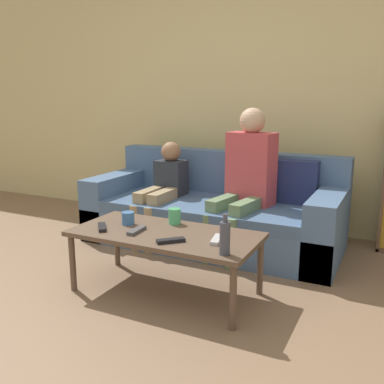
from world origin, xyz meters
name	(u,v)px	position (x,y,z in m)	size (l,w,h in m)	color
ground_plane	(92,330)	(0.00, 0.00, 0.00)	(22.00, 22.00, 0.00)	#84664C
wall_back	(242,92)	(0.00, 2.33, 1.30)	(12.00, 0.06, 2.60)	beige
couch	(215,214)	(0.03, 1.64, 0.26)	(2.15, 0.91, 0.77)	#4C6B93
coffee_table	(165,238)	(0.13, 0.59, 0.37)	(1.20, 0.57, 0.41)	brown
person_adult	(247,173)	(0.33, 1.57, 0.66)	(0.44, 0.67, 1.17)	#66845B
person_child	(163,186)	(-0.41, 1.51, 0.49)	(0.26, 0.63, 0.86)	#9E8966
cup_near	(128,218)	(-0.17, 0.63, 0.45)	(0.09, 0.09, 0.09)	#3D70B2
cup_far	(175,216)	(0.10, 0.78, 0.46)	(0.08, 0.08, 0.11)	#4CB77A
tv_remote_0	(217,240)	(0.50, 0.57, 0.42)	(0.08, 0.18, 0.02)	#B7B7BC
tv_remote_1	(171,241)	(0.26, 0.43, 0.42)	(0.16, 0.15, 0.02)	black
tv_remote_2	(137,231)	(-0.03, 0.51, 0.42)	(0.06, 0.17, 0.02)	#47474C
tv_remote_3	(102,227)	(-0.27, 0.47, 0.42)	(0.15, 0.16, 0.02)	black
bottle	(225,237)	(0.62, 0.39, 0.51)	(0.06, 0.06, 0.23)	#424756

